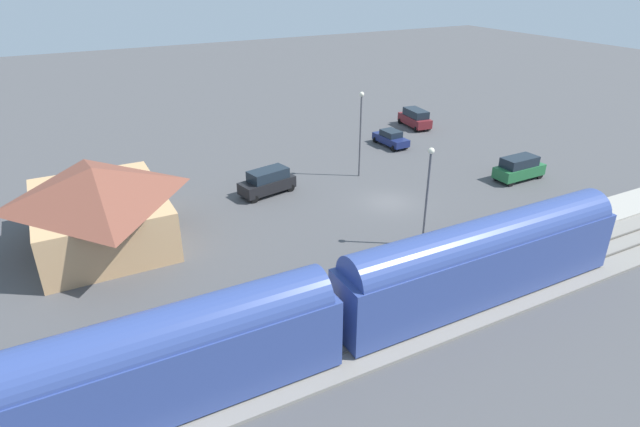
{
  "coord_description": "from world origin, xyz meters",
  "views": [
    {
      "loc": [
        -32.68,
        23.86,
        18.35
      ],
      "look_at": [
        -1.03,
        7.05,
        1.0
      ],
      "focal_mm": 29.34,
      "sensor_mm": 36.0,
      "label": 1
    }
  ],
  "objects_px": {
    "light_pole_lot_center": "(361,125)",
    "suv_green": "(519,168)",
    "pedestrian_on_platform": "(386,259)",
    "light_pole_near_platform": "(428,185)",
    "pedestrian_waiting_far": "(573,215)",
    "suv_black": "(267,182)",
    "suv_maroon": "(415,118)",
    "sedan_navy": "(391,138)",
    "station_building": "(99,204)"
  },
  "relations": [
    {
      "from": "suv_maroon",
      "to": "sedan_navy",
      "type": "bearing_deg",
      "value": 124.01
    },
    {
      "from": "station_building",
      "to": "sedan_navy",
      "type": "distance_m",
      "value": 31.98
    },
    {
      "from": "suv_maroon",
      "to": "suv_black",
      "type": "distance_m",
      "value": 25.97
    },
    {
      "from": "station_building",
      "to": "light_pole_lot_center",
      "type": "distance_m",
      "value": 23.24
    },
    {
      "from": "pedestrian_waiting_far",
      "to": "sedan_navy",
      "type": "distance_m",
      "value": 22.97
    },
    {
      "from": "sedan_navy",
      "to": "suv_black",
      "type": "relative_size",
      "value": 0.88
    },
    {
      "from": "station_building",
      "to": "suv_green",
      "type": "height_order",
      "value": "station_building"
    },
    {
      "from": "station_building",
      "to": "suv_black",
      "type": "xyz_separation_m",
      "value": [
        2.45,
        -13.76,
        -1.81
      ]
    },
    {
      "from": "pedestrian_on_platform",
      "to": "suv_maroon",
      "type": "relative_size",
      "value": 0.34
    },
    {
      "from": "pedestrian_on_platform",
      "to": "pedestrian_waiting_far",
      "type": "distance_m",
      "value": 15.96
    },
    {
      "from": "suv_maroon",
      "to": "light_pole_near_platform",
      "type": "bearing_deg",
      "value": 143.84
    },
    {
      "from": "suv_green",
      "to": "light_pole_near_platform",
      "type": "bearing_deg",
      "value": 110.39
    },
    {
      "from": "sedan_navy",
      "to": "light_pole_near_platform",
      "type": "bearing_deg",
      "value": 150.95
    },
    {
      "from": "suv_black",
      "to": "light_pole_near_platform",
      "type": "bearing_deg",
      "value": -155.5
    },
    {
      "from": "station_building",
      "to": "light_pole_near_platform",
      "type": "height_order",
      "value": "light_pole_near_platform"
    },
    {
      "from": "pedestrian_on_platform",
      "to": "light_pole_near_platform",
      "type": "xyz_separation_m",
      "value": [
        2.17,
        -4.71,
        3.35
      ]
    },
    {
      "from": "suv_maroon",
      "to": "suv_black",
      "type": "xyz_separation_m",
      "value": [
        -10.4,
        23.79,
        0.0
      ]
    },
    {
      "from": "suv_maroon",
      "to": "suv_black",
      "type": "height_order",
      "value": "same"
    },
    {
      "from": "pedestrian_on_platform",
      "to": "light_pole_lot_center",
      "type": "relative_size",
      "value": 0.21
    },
    {
      "from": "light_pole_lot_center",
      "to": "suv_black",
      "type": "bearing_deg",
      "value": 89.23
    },
    {
      "from": "suv_green",
      "to": "light_pole_lot_center",
      "type": "distance_m",
      "value": 15.22
    },
    {
      "from": "pedestrian_on_platform",
      "to": "light_pole_lot_center",
      "type": "xyz_separation_m",
      "value": [
        15.69,
        -7.76,
        3.71
      ]
    },
    {
      "from": "pedestrian_on_platform",
      "to": "pedestrian_waiting_far",
      "type": "relative_size",
      "value": 1.0
    },
    {
      "from": "suv_black",
      "to": "suv_green",
      "type": "height_order",
      "value": "same"
    },
    {
      "from": "suv_green",
      "to": "suv_maroon",
      "type": "bearing_deg",
      "value": -6.19
    },
    {
      "from": "suv_black",
      "to": "pedestrian_waiting_far",
      "type": "bearing_deg",
      "value": -134.5
    },
    {
      "from": "pedestrian_waiting_far",
      "to": "suv_black",
      "type": "distance_m",
      "value": 24.41
    },
    {
      "from": "pedestrian_on_platform",
      "to": "light_pole_lot_center",
      "type": "height_order",
      "value": "light_pole_lot_center"
    },
    {
      "from": "suv_green",
      "to": "suv_black",
      "type": "bearing_deg",
      "value": 70.21
    },
    {
      "from": "pedestrian_on_platform",
      "to": "suv_black",
      "type": "bearing_deg",
      "value": 5.44
    },
    {
      "from": "station_building",
      "to": "sedan_navy",
      "type": "xyz_separation_m",
      "value": [
        8.3,
        -30.81,
        -2.08
      ]
    },
    {
      "from": "light_pole_lot_center",
      "to": "station_building",
      "type": "bearing_deg",
      "value": 95.76
    },
    {
      "from": "suv_green",
      "to": "light_pole_near_platform",
      "type": "relative_size",
      "value": 0.68
    },
    {
      "from": "sedan_navy",
      "to": "light_pole_near_platform",
      "type": "height_order",
      "value": "light_pole_near_platform"
    },
    {
      "from": "suv_green",
      "to": "sedan_navy",
      "type": "bearing_deg",
      "value": 19.17
    },
    {
      "from": "pedestrian_waiting_far",
      "to": "light_pole_near_platform",
      "type": "distance_m",
      "value": 12.19
    },
    {
      "from": "light_pole_lot_center",
      "to": "suv_green",
      "type": "bearing_deg",
      "value": -121.62
    },
    {
      "from": "pedestrian_on_platform",
      "to": "light_pole_near_platform",
      "type": "relative_size",
      "value": 0.23
    },
    {
      "from": "sedan_navy",
      "to": "light_pole_lot_center",
      "type": "height_order",
      "value": "light_pole_lot_center"
    },
    {
      "from": "pedestrian_on_platform",
      "to": "pedestrian_waiting_far",
      "type": "bearing_deg",
      "value": -94.66
    },
    {
      "from": "pedestrian_waiting_far",
      "to": "light_pole_lot_center",
      "type": "distance_m",
      "value": 19.2
    },
    {
      "from": "pedestrian_on_platform",
      "to": "suv_maroon",
      "type": "bearing_deg",
      "value": -40.37
    },
    {
      "from": "suv_maroon",
      "to": "light_pole_lot_center",
      "type": "relative_size",
      "value": 0.64
    },
    {
      "from": "pedestrian_waiting_far",
      "to": "light_pole_near_platform",
      "type": "relative_size",
      "value": 0.23
    },
    {
      "from": "light_pole_near_platform",
      "to": "light_pole_lot_center",
      "type": "distance_m",
      "value": 13.87
    },
    {
      "from": "station_building",
      "to": "pedestrian_waiting_far",
      "type": "xyz_separation_m",
      "value": [
        -14.66,
        -31.17,
        -1.67
      ]
    },
    {
      "from": "sedan_navy",
      "to": "suv_green",
      "type": "xyz_separation_m",
      "value": [
        -13.7,
        -4.76,
        0.27
      ]
    },
    {
      "from": "sedan_navy",
      "to": "suv_black",
      "type": "height_order",
      "value": "suv_black"
    },
    {
      "from": "light_pole_near_platform",
      "to": "pedestrian_on_platform",
      "type": "bearing_deg",
      "value": 114.7
    },
    {
      "from": "light_pole_lot_center",
      "to": "sedan_navy",
      "type": "bearing_deg",
      "value": -52.46
    }
  ]
}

